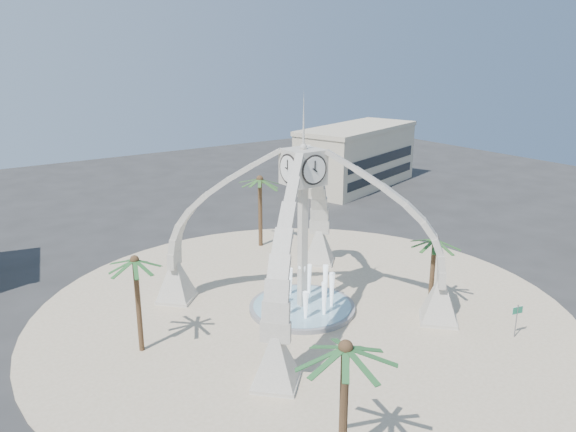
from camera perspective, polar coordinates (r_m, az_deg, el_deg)
ground at (r=43.07m, az=1.45°, el=-9.54°), size 140.00×140.00×0.00m
plaza at (r=43.05m, az=1.45°, el=-9.50°), size 40.00×40.00×0.06m
clock_tower at (r=40.62m, az=1.51°, el=-1.29°), size 17.94×17.94×16.30m
fountain at (r=42.94m, az=1.45°, el=-9.19°), size 8.00×8.00×3.62m
building_ne at (r=80.69m, az=7.01°, el=6.04°), size 21.87×14.17×8.60m
palm_east at (r=42.93m, az=14.69°, el=-2.42°), size 5.02×5.02×6.18m
palm_west at (r=36.37m, az=-15.31°, el=-4.50°), size 4.16×4.16×7.05m
palm_north at (r=54.53m, az=-2.88°, el=3.67°), size 4.32×4.32×7.69m
palm_south at (r=25.47m, az=5.87°, el=-13.34°), size 5.06×5.06×7.21m
street_sign at (r=41.52m, az=22.24°, el=-9.24°), size 0.88×0.23×2.45m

